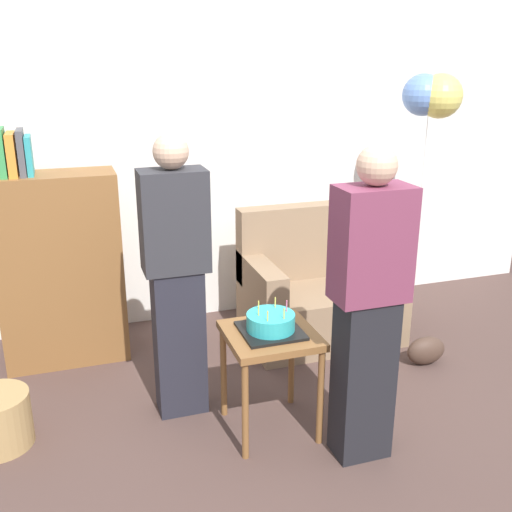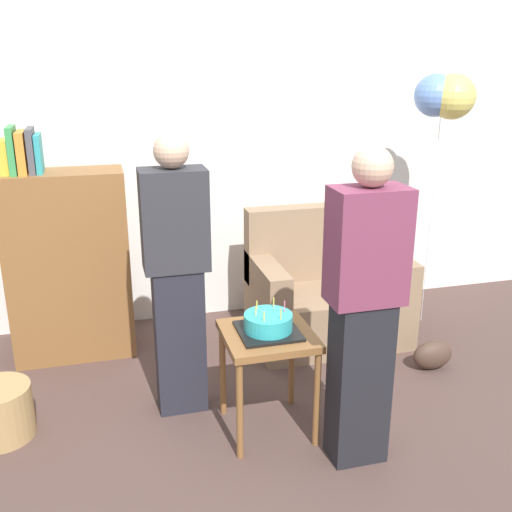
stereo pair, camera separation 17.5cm
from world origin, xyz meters
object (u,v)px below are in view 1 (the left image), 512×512
(bookshelf, at_px, (59,266))
(side_table, at_px, (270,347))
(handbag, at_px, (426,350))
(balloon_bunch, at_px, (432,96))
(couch, at_px, (318,292))
(birthday_cake, at_px, (271,324))
(person_holding_cake, at_px, (368,308))
(person_blowing_candles, at_px, (177,278))

(bookshelf, distance_m, side_table, 1.63)
(handbag, distance_m, balloon_bunch, 1.80)
(couch, distance_m, birthday_cake, 1.30)
(side_table, relative_size, handbag, 2.14)
(side_table, distance_m, person_holding_cake, 0.61)
(couch, relative_size, person_blowing_candles, 0.67)
(birthday_cake, relative_size, balloon_bunch, 0.17)
(couch, bearing_deg, bookshelf, 173.63)
(couch, relative_size, person_holding_cake, 0.67)
(bookshelf, distance_m, person_holding_cake, 2.14)
(side_table, height_order, person_blowing_candles, person_blowing_candles)
(bookshelf, bearing_deg, person_holding_cake, -47.52)
(bookshelf, xyz_separation_m, person_holding_cake, (1.44, -1.57, 0.16))
(person_holding_cake, height_order, balloon_bunch, balloon_bunch)
(person_blowing_candles, bearing_deg, couch, 36.00)
(couch, height_order, birthday_cake, couch)
(birthday_cake, xyz_separation_m, person_holding_cake, (0.38, -0.35, 0.18))
(birthday_cake, relative_size, person_holding_cake, 0.20)
(birthday_cake, height_order, balloon_bunch, balloon_bunch)
(bookshelf, xyz_separation_m, balloon_bunch, (2.64, -0.19, 1.06))
(bookshelf, relative_size, handbag, 5.69)
(person_holding_cake, bearing_deg, bookshelf, -24.75)
(side_table, bearing_deg, person_holding_cake, -42.45)
(couch, distance_m, person_blowing_candles, 1.44)
(couch, distance_m, balloon_bunch, 1.63)
(person_holding_cake, height_order, handbag, person_holding_cake)
(couch, distance_m, person_holding_cake, 1.50)
(balloon_bunch, bearing_deg, handbag, -115.71)
(birthday_cake, xyz_separation_m, handbag, (1.26, 0.36, -0.55))
(couch, relative_size, balloon_bunch, 0.58)
(couch, bearing_deg, person_blowing_candles, -150.41)
(side_table, bearing_deg, handbag, 16.11)
(bookshelf, bearing_deg, birthday_cake, -49.12)
(person_holding_cake, bearing_deg, couch, -82.04)
(couch, xyz_separation_m, side_table, (-0.74, -1.02, 0.17))
(person_blowing_candles, bearing_deg, balloon_bunch, 25.01)
(bookshelf, height_order, handbag, bookshelf)
(side_table, height_order, birthday_cake, birthday_cake)
(couch, bearing_deg, balloon_bunch, 0.73)
(side_table, distance_m, birthday_cake, 0.14)
(handbag, bearing_deg, person_blowing_candles, -179.76)
(person_blowing_candles, relative_size, person_holding_cake, 1.00)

